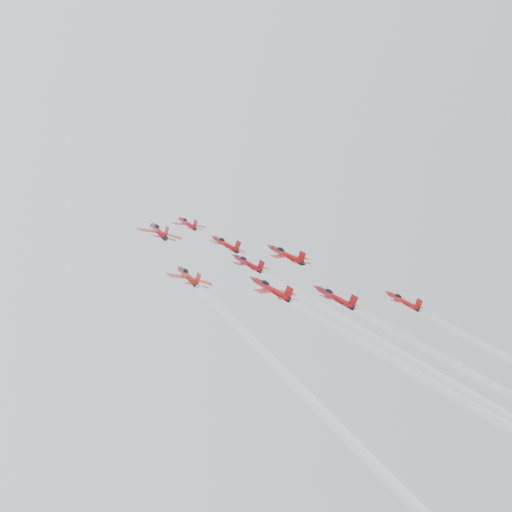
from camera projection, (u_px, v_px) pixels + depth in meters
jet_lead at (187, 223)px, 166.79m from camera, size 8.51×11.02×6.54m
jet_row2_left at (158, 231)px, 149.17m from camera, size 10.10×13.08×7.76m
jet_row2_center at (225, 244)px, 154.75m from camera, size 9.09×11.77×6.98m
jet_row2_right at (286, 254)px, 161.51m from camera, size 10.52×13.62×8.08m
jet_center at (375, 347)px, 107.86m from camera, size 8.48×81.54×44.51m
jet_rear_farleft at (323, 386)px, 85.78m from camera, size 8.40×80.70×44.05m
jet_rear_left at (446, 409)px, 89.52m from camera, size 9.17×88.17×48.13m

